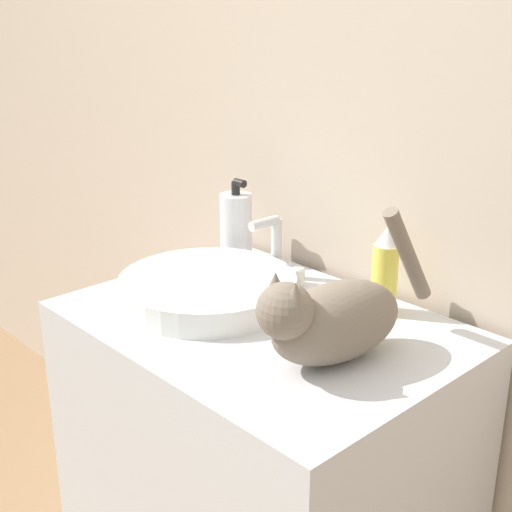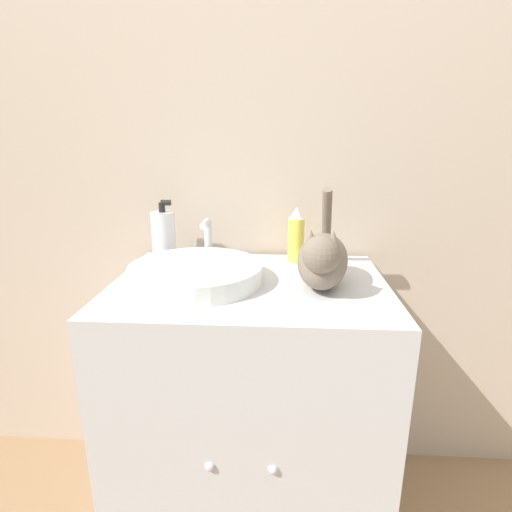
# 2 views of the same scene
# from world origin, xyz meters

# --- Properties ---
(wall_back) EXTENTS (6.00, 0.05, 2.50)m
(wall_back) POSITION_xyz_m (0.00, 0.59, 1.25)
(wall_back) COLOR #C6B29E
(wall_back) RESTS_ON ground_plane
(vanity_cabinet) EXTENTS (0.75, 0.56, 0.82)m
(vanity_cabinet) POSITION_xyz_m (0.00, 0.27, 0.41)
(vanity_cabinet) COLOR silver
(vanity_cabinet) RESTS_ON ground_plane
(sink_basin) EXTENTS (0.36, 0.36, 0.05)m
(sink_basin) POSITION_xyz_m (-0.15, 0.26, 0.85)
(sink_basin) COLOR white
(sink_basin) RESTS_ON vanity_cabinet
(faucet) EXTENTS (0.16, 0.09, 0.14)m
(faucet) POSITION_xyz_m (-0.15, 0.45, 0.88)
(faucet) COLOR silver
(faucet) RESTS_ON vanity_cabinet
(cat) EXTENTS (0.17, 0.38, 0.25)m
(cat) POSITION_xyz_m (0.19, 0.25, 0.90)
(cat) COLOR #7A6B5B
(cat) RESTS_ON vanity_cabinet
(soap_bottle) EXTENTS (0.08, 0.08, 0.20)m
(soap_bottle) POSITION_xyz_m (-0.29, 0.46, 0.90)
(soap_bottle) COLOR silver
(soap_bottle) RESTS_ON vanity_cabinet
(spray_bottle) EXTENTS (0.05, 0.05, 0.18)m
(spray_bottle) POSITION_xyz_m (0.13, 0.47, 0.91)
(spray_bottle) COLOR #EADB4C
(spray_bottle) RESTS_ON vanity_cabinet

